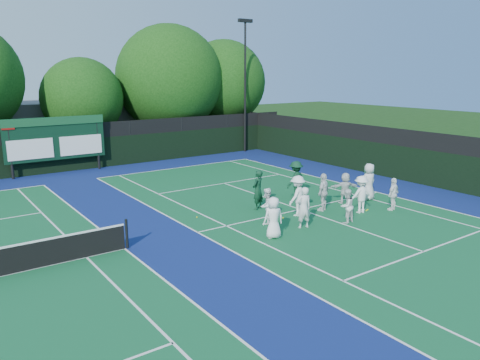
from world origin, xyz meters
TOP-DOWN VIEW (x-y plane):
  - ground at (0.00, 0.00)m, footprint 120.00×120.00m
  - court_apron at (-6.00, 1.00)m, footprint 34.00×32.00m
  - near_court at (0.00, 1.00)m, footprint 11.05×23.85m
  - back_fence at (-6.00, 16.00)m, footprint 34.00×0.08m
  - divider_fence_right at (9.00, 1.00)m, footprint 0.08×32.00m
  - scoreboard at (-7.01, 15.59)m, footprint 6.00×0.21m
  - clubhouse at (-2.00, 24.00)m, footprint 18.00×6.00m
  - light_pole_right at (7.50, 15.70)m, footprint 1.20×0.30m
  - tree_c at (-3.84, 19.58)m, footprint 5.71×5.71m
  - tree_d at (3.06, 19.58)m, footprint 8.35×8.35m
  - tree_e at (8.19, 19.58)m, footprint 7.04×7.04m
  - tennis_ball_0 at (-1.53, 0.42)m, footprint 0.07×0.07m
  - tennis_ball_1 at (0.63, 2.29)m, footprint 0.07×0.07m
  - tennis_ball_2 at (2.29, -0.93)m, footprint 0.07×0.07m
  - tennis_ball_3 at (-4.53, 2.68)m, footprint 0.07×0.07m
  - tennis_ball_4 at (0.62, 4.03)m, footprint 0.07×0.07m
  - tennis_ball_5 at (2.44, -0.89)m, footprint 0.07×0.07m
  - player_front_0 at (-3.41, -1.19)m, footprint 0.90×0.70m
  - player_front_1 at (-1.66, -0.98)m, footprint 0.72×0.57m
  - player_front_2 at (0.27, -1.53)m, footprint 0.75×0.61m
  - player_front_3 at (1.87, -0.92)m, footprint 1.21×0.85m
  - player_front_4 at (3.41, -1.50)m, footprint 0.95×0.55m
  - player_back_0 at (-2.55, 0.31)m, footprint 0.89×0.80m
  - player_back_1 at (-0.72, 0.42)m, footprint 1.31×0.99m
  - player_back_2 at (0.75, 0.30)m, footprint 1.11×0.79m
  - player_back_3 at (2.51, 0.59)m, footprint 1.47×0.95m
  - player_back_4 at (3.93, 0.35)m, footprint 0.92×0.62m
  - coach_left at (-1.57, 2.19)m, footprint 0.80×0.67m
  - coach_right at (1.18, 2.65)m, footprint 1.35×0.95m

SIDE VIEW (x-z plane):
  - ground at x=0.00m, z-range 0.00..0.00m
  - court_apron at x=-6.00m, z-range 0.00..0.01m
  - near_court at x=0.00m, z-range 0.01..0.01m
  - tennis_ball_0 at x=-1.53m, z-range 0.00..0.07m
  - tennis_ball_1 at x=0.63m, z-range 0.00..0.07m
  - tennis_ball_2 at x=2.29m, z-range 0.00..0.07m
  - tennis_ball_3 at x=-4.53m, z-range 0.00..0.07m
  - tennis_ball_4 at x=0.62m, z-range 0.00..0.07m
  - tennis_ball_5 at x=2.44m, z-range 0.00..0.07m
  - player_front_2 at x=0.27m, z-range 0.00..1.45m
  - player_back_3 at x=2.51m, z-range 0.00..1.51m
  - player_front_4 at x=3.41m, z-range 0.00..1.52m
  - player_back_0 at x=-2.55m, z-range 0.00..1.53m
  - player_front_0 at x=-3.41m, z-range 0.00..1.62m
  - player_front_3 at x=1.87m, z-range 0.00..1.70m
  - player_front_1 at x=-1.66m, z-range 0.00..1.71m
  - player_back_2 at x=0.75m, z-range 0.00..1.75m
  - player_back_1 at x=-0.72m, z-range 0.00..1.80m
  - player_back_4 at x=3.93m, z-range 0.00..1.84m
  - coach_left at x=-1.57m, z-range 0.00..1.85m
  - coach_right at x=1.18m, z-range 0.00..1.90m
  - back_fence at x=-6.00m, z-range -0.14..2.86m
  - divider_fence_right at x=9.00m, z-range -0.14..2.86m
  - clubhouse at x=-2.00m, z-range 0.00..4.00m
  - scoreboard at x=-7.01m, z-range 0.42..3.97m
  - tree_c at x=-3.84m, z-range 0.62..7.87m
  - tree_e at x=8.19m, z-range 0.75..9.67m
  - tree_d at x=3.06m, z-range 0.55..10.43m
  - light_pole_right at x=7.50m, z-range 1.24..11.36m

